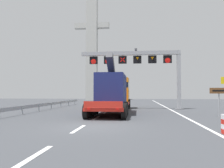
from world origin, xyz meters
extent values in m
plane|color=#424449|center=(0.00, 0.00, 0.00)|extent=(112.00, 112.00, 0.00)
cube|color=silver|center=(-0.52, -6.00, 0.01)|extent=(0.20, 2.60, 0.01)
cube|color=silver|center=(-0.52, -0.86, 0.01)|extent=(0.20, 2.60, 0.01)
cube|color=silver|center=(-0.52, 4.28, 0.01)|extent=(0.20, 2.60, 0.01)
cube|color=silver|center=(-0.52, 9.42, 0.01)|extent=(0.20, 2.60, 0.01)
cube|color=silver|center=(-0.52, 14.56, 0.01)|extent=(0.20, 2.60, 0.01)
cube|color=silver|center=(-0.52, 19.70, 0.01)|extent=(0.20, 2.60, 0.01)
cube|color=silver|center=(-0.52, 24.84, 0.01)|extent=(0.20, 2.60, 0.01)
cube|color=silver|center=(-0.52, 29.98, 0.01)|extent=(0.20, 2.60, 0.01)
cube|color=silver|center=(-0.52, 35.12, 0.01)|extent=(0.20, 2.60, 0.01)
cube|color=silver|center=(6.20, 12.00, 0.01)|extent=(0.20, 63.00, 0.01)
cube|color=#9EA0A5|center=(7.28, 14.23, 3.39)|extent=(0.40, 0.40, 6.79)
cube|color=slate|center=(7.28, 14.23, 0.04)|extent=(0.90, 0.90, 0.08)
cube|color=#9EA0A5|center=(1.69, 14.23, 6.54)|extent=(11.59, 0.44, 0.44)
cube|color=#4C4C51|center=(2.39, 14.23, 6.94)|extent=(0.28, 0.40, 0.28)
cube|color=black|center=(6.02, 14.23, 5.77)|extent=(0.95, 0.24, 0.90)
cube|color=#9EA0A5|center=(6.02, 14.23, 6.27)|extent=(0.08, 0.08, 0.16)
cone|color=red|center=(6.02, 14.10, 5.61)|extent=(0.61, 0.02, 0.61)
cube|color=black|center=(4.29, 14.23, 5.77)|extent=(0.95, 0.24, 0.90)
cube|color=#9EA0A5|center=(4.29, 14.23, 6.27)|extent=(0.08, 0.08, 0.16)
cone|color=orange|center=(4.29, 14.10, 5.86)|extent=(0.34, 0.34, 0.31)
cube|color=black|center=(2.55, 14.23, 5.77)|extent=(0.95, 0.24, 0.90)
cube|color=#9EA0A5|center=(2.55, 14.23, 6.27)|extent=(0.08, 0.08, 0.16)
cone|color=orange|center=(2.55, 14.10, 5.86)|extent=(0.34, 0.34, 0.31)
cube|color=black|center=(0.82, 14.23, 5.77)|extent=(0.95, 0.24, 0.90)
cube|color=#9EA0A5|center=(0.82, 14.23, 6.27)|extent=(0.08, 0.08, 0.16)
cube|color=red|center=(0.82, 14.10, 5.77)|extent=(0.58, 0.02, 0.58)
cube|color=red|center=(0.82, 14.10, 5.77)|extent=(0.58, 0.02, 0.58)
cube|color=black|center=(-0.92, 14.23, 5.77)|extent=(0.95, 0.24, 0.90)
cube|color=#9EA0A5|center=(-0.92, 14.23, 6.27)|extent=(0.08, 0.08, 0.16)
cone|color=red|center=(-0.92, 14.10, 5.61)|extent=(0.61, 0.02, 0.61)
cube|color=black|center=(-2.65, 14.23, 5.77)|extent=(0.95, 0.24, 0.90)
cube|color=#9EA0A5|center=(-2.65, 14.23, 6.27)|extent=(0.08, 0.08, 0.16)
cone|color=red|center=(-2.65, 14.10, 5.61)|extent=(0.61, 0.02, 0.61)
cube|color=red|center=(0.23, 7.98, 0.73)|extent=(2.83, 10.41, 0.24)
cube|color=red|center=(0.24, 2.70, 1.10)|extent=(2.66, 0.09, 0.44)
cylinder|color=black|center=(-1.11, 3.47, 0.55)|extent=(0.32, 1.10, 1.10)
cylinder|color=black|center=(1.59, 3.48, 0.55)|extent=(0.32, 1.10, 1.10)
cylinder|color=black|center=(-1.11, 4.52, 0.55)|extent=(0.32, 1.10, 1.10)
cylinder|color=black|center=(1.59, 4.53, 0.55)|extent=(0.32, 1.10, 1.10)
cylinder|color=black|center=(-1.12, 5.57, 0.55)|extent=(0.32, 1.10, 1.10)
cylinder|color=black|center=(1.58, 5.58, 0.55)|extent=(0.32, 1.10, 1.10)
cylinder|color=black|center=(-1.12, 6.62, 0.55)|extent=(0.32, 1.10, 1.10)
cylinder|color=black|center=(1.58, 6.63, 0.55)|extent=(0.32, 1.10, 1.10)
cylinder|color=black|center=(-1.12, 7.67, 0.55)|extent=(0.32, 1.10, 1.10)
cylinder|color=black|center=(1.58, 7.68, 0.55)|extent=(0.32, 1.10, 1.10)
cube|color=orange|center=(0.20, 15.08, 2.10)|extent=(2.59, 3.21, 3.10)
cube|color=black|center=(0.20, 15.08, 2.80)|extent=(2.61, 3.23, 0.60)
cylinder|color=black|center=(-1.09, 15.95, 0.55)|extent=(0.34, 1.10, 1.10)
cylinder|color=black|center=(1.49, 15.96, 0.55)|extent=(0.34, 1.10, 1.10)
cylinder|color=black|center=(-1.08, 13.95, 0.55)|extent=(0.34, 1.10, 1.10)
cylinder|color=black|center=(1.49, 13.96, 0.55)|extent=(0.34, 1.10, 1.10)
cube|color=navy|center=(0.23, 8.38, 2.20)|extent=(2.40, 5.73, 2.70)
cube|color=#2D2D33|center=(0.23, 7.52, 4.15)|extent=(0.57, 2.94, 2.29)
cube|color=red|center=(-0.74, 2.65, 0.80)|extent=(0.20, 0.06, 0.12)
cube|color=red|center=(1.22, 2.66, 0.80)|extent=(0.20, 0.06, 0.12)
cylinder|color=#9EA0A5|center=(8.99, 6.40, 1.14)|extent=(0.10, 0.10, 2.28)
cube|color=brown|center=(8.99, 6.34, 2.05)|extent=(1.45, 0.06, 0.46)
cube|color=black|center=(8.99, 6.30, 2.05)|extent=(1.04, 0.01, 0.12)
cube|color=#999EA3|center=(-7.48, 11.40, 0.60)|extent=(0.04, 26.79, 0.32)
cube|color=#999EA3|center=(-7.42, 6.37, 0.30)|extent=(0.10, 0.10, 0.60)
cube|color=#999EA3|center=(-7.42, 9.72, 0.30)|extent=(0.10, 0.10, 0.60)
cube|color=#999EA3|center=(-7.42, 13.07, 0.30)|extent=(0.10, 0.10, 0.60)
cube|color=#999EA3|center=(-7.42, 16.42, 0.30)|extent=(0.10, 0.10, 0.60)
cube|color=#999EA3|center=(-7.42, 19.77, 0.30)|extent=(0.10, 0.10, 0.60)
cube|color=#999EA3|center=(-7.42, 23.12, 0.30)|extent=(0.10, 0.10, 0.60)
cube|color=#B7B7B2|center=(-9.19, 45.42, 15.57)|extent=(2.80, 2.00, 31.14)
cube|color=#B7B7B2|center=(-9.19, 45.42, 19.30)|extent=(9.00, 1.60, 1.40)
camera|label=1|loc=(2.55, -12.56, 1.90)|focal=36.64mm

